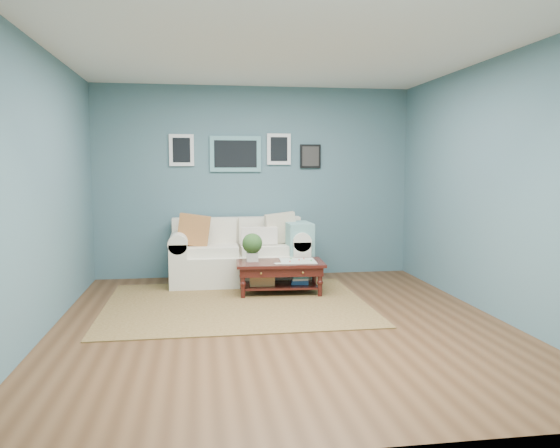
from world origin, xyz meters
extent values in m
plane|color=brown|center=(0.00, 0.00, 0.00)|extent=(5.00, 5.00, 0.00)
plane|color=white|center=(0.00, 0.00, 2.70)|extent=(5.00, 5.00, 0.00)
cube|color=slate|center=(0.00, 2.50, 1.35)|extent=(4.50, 0.02, 2.70)
cube|color=slate|center=(0.00, -2.50, 1.35)|extent=(4.50, 0.02, 2.70)
cube|color=slate|center=(-2.25, 0.00, 1.35)|extent=(0.02, 5.00, 2.70)
cube|color=slate|center=(2.25, 0.00, 1.35)|extent=(0.02, 5.00, 2.70)
cube|color=#5E9A9D|center=(-0.28, 2.48, 1.75)|extent=(0.72, 0.03, 0.50)
cube|color=black|center=(-0.28, 2.46, 1.75)|extent=(0.60, 0.01, 0.38)
cube|color=white|center=(-1.03, 2.48, 1.80)|extent=(0.34, 0.03, 0.44)
cube|color=white|center=(0.34, 2.48, 1.82)|extent=(0.34, 0.03, 0.44)
cube|color=black|center=(0.80, 2.48, 1.72)|extent=(0.30, 0.03, 0.34)
cube|color=brown|center=(-0.39, 0.83, 0.01)|extent=(2.95, 2.36, 0.01)
cube|color=silver|center=(-0.28, 1.99, 0.20)|extent=(1.36, 0.84, 0.40)
cube|color=silver|center=(-0.28, 2.32, 0.63)|extent=(1.79, 0.21, 0.46)
cube|color=silver|center=(-1.07, 1.99, 0.30)|extent=(0.23, 0.84, 0.60)
cube|color=silver|center=(0.52, 1.99, 0.30)|extent=(0.23, 0.84, 0.60)
cylinder|color=silver|center=(-1.07, 1.99, 0.60)|extent=(0.25, 0.84, 0.25)
cylinder|color=silver|center=(0.52, 1.99, 0.60)|extent=(0.25, 0.84, 0.25)
cube|color=silver|center=(-0.64, 1.93, 0.47)|extent=(0.69, 0.54, 0.12)
cube|color=silver|center=(0.09, 1.93, 0.47)|extent=(0.69, 0.54, 0.12)
cube|color=silver|center=(-0.64, 2.20, 0.70)|extent=(0.69, 0.12, 0.35)
cube|color=silver|center=(0.09, 2.20, 0.70)|extent=(0.69, 0.12, 0.35)
cube|color=#B85E31|center=(-0.87, 1.94, 0.74)|extent=(0.46, 0.17, 0.46)
cube|color=beige|center=(0.30, 2.01, 0.74)|extent=(0.45, 0.17, 0.44)
cube|color=beige|center=(-0.01, 1.89, 0.65)|extent=(0.48, 0.12, 0.23)
cube|color=#70A4A1|center=(0.52, 1.87, 0.44)|extent=(0.33, 0.53, 0.77)
cube|color=black|center=(0.18, 1.30, 0.38)|extent=(1.11, 0.69, 0.04)
cube|color=black|center=(0.18, 1.30, 0.31)|extent=(1.03, 0.61, 0.11)
cube|color=black|center=(0.18, 1.30, 0.10)|extent=(0.94, 0.52, 0.02)
sphere|color=gold|center=(-0.09, 1.03, 0.31)|extent=(0.03, 0.03, 0.03)
sphere|color=gold|center=(0.41, 1.00, 0.31)|extent=(0.03, 0.03, 0.03)
cylinder|color=black|center=(-0.30, 1.09, 0.18)|extent=(0.05, 0.05, 0.37)
cylinder|color=black|center=(0.63, 1.03, 0.18)|extent=(0.05, 0.05, 0.37)
cylinder|color=black|center=(-0.27, 1.57, 0.18)|extent=(0.05, 0.05, 0.37)
cylinder|color=black|center=(0.66, 1.51, 0.18)|extent=(0.05, 0.05, 0.37)
cube|color=beige|center=(-0.16, 1.37, 0.46)|extent=(0.15, 0.15, 0.11)
sphere|color=#214B1C|center=(-0.16, 1.37, 0.63)|extent=(0.25, 0.25, 0.25)
cube|color=silver|center=(0.40, 1.29, 0.41)|extent=(0.45, 0.45, 0.01)
cube|color=tan|center=(-0.04, 1.31, 0.20)|extent=(0.32, 0.23, 0.18)
cube|color=#234F8A|center=(0.43, 1.30, 0.16)|extent=(0.22, 0.17, 0.10)
camera|label=1|loc=(-0.81, -5.29, 1.57)|focal=35.00mm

